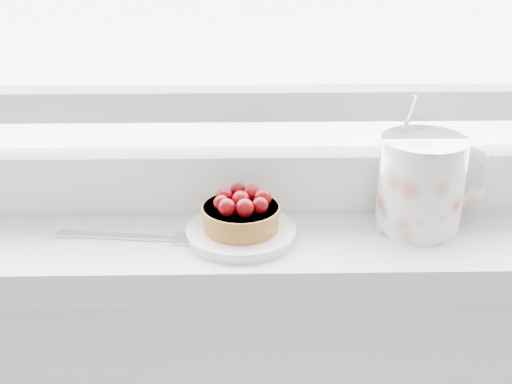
{
  "coord_description": "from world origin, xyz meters",
  "views": [
    {
      "loc": [
        -0.04,
        1.17,
        1.32
      ],
      "look_at": [
        -0.02,
        1.88,
        1.0
      ],
      "focal_mm": 50.0,
      "sensor_mm": 36.0,
      "label": 1
    }
  ],
  "objects_px": {
    "raspberry_tart": "(241,213)",
    "fork": "(142,237)",
    "saucer": "(241,233)",
    "floral_mug": "(424,182)"
  },
  "relations": [
    {
      "from": "saucer",
      "to": "raspberry_tart",
      "type": "relative_size",
      "value": 1.41
    },
    {
      "from": "floral_mug",
      "to": "fork",
      "type": "xyz_separation_m",
      "value": [
        -0.32,
        -0.02,
        -0.06
      ]
    },
    {
      "from": "floral_mug",
      "to": "raspberry_tart",
      "type": "bearing_deg",
      "value": -173.34
    },
    {
      "from": "floral_mug",
      "to": "fork",
      "type": "distance_m",
      "value": 0.32
    },
    {
      "from": "saucer",
      "to": "fork",
      "type": "relative_size",
      "value": 0.63
    },
    {
      "from": "raspberry_tart",
      "to": "floral_mug",
      "type": "bearing_deg",
      "value": 6.66
    },
    {
      "from": "raspberry_tart",
      "to": "fork",
      "type": "bearing_deg",
      "value": 179.89
    },
    {
      "from": "floral_mug",
      "to": "fork",
      "type": "relative_size",
      "value": 0.79
    },
    {
      "from": "raspberry_tart",
      "to": "saucer",
      "type": "bearing_deg",
      "value": 159.74
    },
    {
      "from": "saucer",
      "to": "raspberry_tart",
      "type": "xyz_separation_m",
      "value": [
        0.0,
        -0.0,
        0.03
      ]
    }
  ]
}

